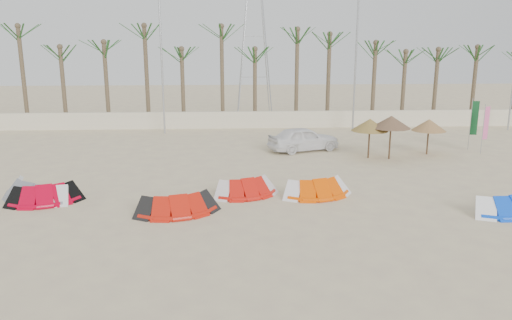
{
  "coord_description": "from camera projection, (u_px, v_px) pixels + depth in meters",
  "views": [
    {
      "loc": [
        -1.18,
        -16.47,
        6.77
      ],
      "look_at": [
        0.0,
        6.0,
        1.3
      ],
      "focal_mm": 35.0,
      "sensor_mm": 36.0,
      "label": 1
    }
  ],
  "objects": [
    {
      "name": "kite_red_right",
      "position": [
        247.0,
        185.0,
        22.23
      ],
      "size": [
        3.26,
        2.32,
        0.9
      ],
      "color": "red",
      "rests_on": "ground"
    },
    {
      "name": "flag_pink",
      "position": [
        486.0,
        125.0,
        29.7
      ],
      "size": [
        0.44,
        0.18,
        3.04
      ],
      "color": "#A5A8AD",
      "rests_on": "ground"
    },
    {
      "name": "flag_green",
      "position": [
        473.0,
        119.0,
        30.91
      ],
      "size": [
        0.45,
        0.09,
        3.25
      ],
      "color": "#A5A8AD",
      "rests_on": "ground"
    },
    {
      "name": "parasol_mid",
      "position": [
        391.0,
        122.0,
        28.41
      ],
      "size": [
        2.22,
        2.22,
        2.53
      ],
      "color": "#4C331E",
      "rests_on": "ground"
    },
    {
      "name": "lamp_b",
      "position": [
        162.0,
        54.0,
        35.38
      ],
      "size": [
        1.25,
        0.14,
        11.0
      ],
      "color": "#A5A8AD",
      "rests_on": "ground"
    },
    {
      "name": "boundary_wall",
      "position": [
        245.0,
        120.0,
        38.83
      ],
      "size": [
        60.0,
        0.3,
        1.3
      ],
      "primitive_type": "cube",
      "color": "beige",
      "rests_on": "ground"
    },
    {
      "name": "kite_red_left",
      "position": [
        47.0,
        192.0,
        21.28
      ],
      "size": [
        3.35,
        2.31,
        0.9
      ],
      "color": "#BC001D",
      "rests_on": "ground"
    },
    {
      "name": "parasol_left",
      "position": [
        370.0,
        125.0,
        28.71
      ],
      "size": [
        2.14,
        2.14,
        2.31
      ],
      "color": "#4C331E",
      "rests_on": "ground"
    },
    {
      "name": "palm_line",
      "position": [
        253.0,
        43.0,
        38.96
      ],
      "size": [
        52.0,
        4.0,
        7.7
      ],
      "color": "brown",
      "rests_on": "ground"
    },
    {
      "name": "car",
      "position": [
        303.0,
        139.0,
        30.89
      ],
      "size": [
        4.76,
        3.16,
        1.51
      ],
      "primitive_type": "imported",
      "rotation": [
        0.0,
        0.0,
        1.91
      ],
      "color": "white",
      "rests_on": "ground"
    },
    {
      "name": "kite_blue",
      "position": [
        506.0,
        201.0,
        20.12
      ],
      "size": [
        3.73,
        2.53,
        0.9
      ],
      "color": "blue",
      "rests_on": "ground"
    },
    {
      "name": "kite_red_mid",
      "position": [
        178.0,
        202.0,
        20.01
      ],
      "size": [
        3.57,
        2.3,
        0.9
      ],
      "color": "red",
      "rests_on": "ground"
    },
    {
      "name": "ground",
      "position": [
        265.0,
        236.0,
        17.64
      ],
      "size": [
        120.0,
        120.0,
        0.0
      ],
      "primitive_type": "plane",
      "color": "beige",
      "rests_on": "ground"
    },
    {
      "name": "kite_grey",
      "position": [
        37.0,
        188.0,
        21.81
      ],
      "size": [
        4.15,
        3.07,
        0.9
      ],
      "color": "slate",
      "rests_on": "ground"
    },
    {
      "name": "lamp_c",
      "position": [
        357.0,
        53.0,
        36.09
      ],
      "size": [
        1.25,
        0.14,
        11.0
      ],
      "color": "#A5A8AD",
      "rests_on": "ground"
    },
    {
      "name": "pylon",
      "position": [
        254.0,
        116.0,
        44.86
      ],
      "size": [
        3.0,
        3.0,
        14.0
      ],
      "primitive_type": null,
      "color": "#A5A8AD",
      "rests_on": "ground"
    },
    {
      "name": "kite_orange",
      "position": [
        317.0,
        186.0,
        22.19
      ],
      "size": [
        3.39,
        2.23,
        0.9
      ],
      "color": "#F44D00",
      "rests_on": "ground"
    },
    {
      "name": "parasol_right",
      "position": [
        429.0,
        125.0,
        29.68
      ],
      "size": [
        2.03,
        2.03,
        2.14
      ],
      "color": "#4C331E",
      "rests_on": "ground"
    }
  ]
}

